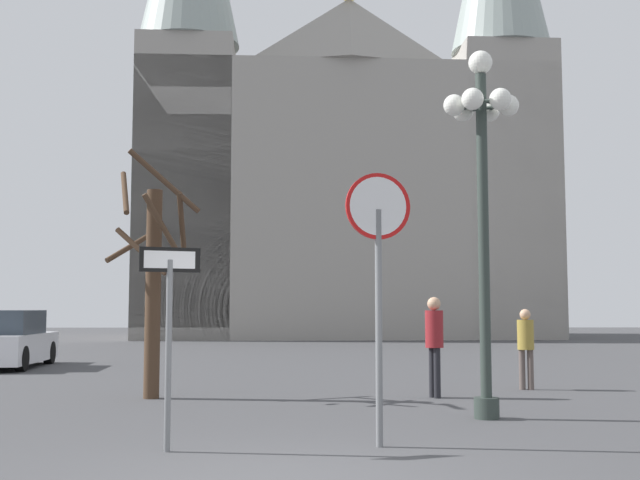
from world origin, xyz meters
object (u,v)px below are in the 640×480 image
object	(u,v)px
cathedral	(343,167)
pedestrian_standing	(434,336)
stop_sign	(378,253)
one_way_arrow_sign	(169,318)
bare_tree	(153,277)
street_lamp	(482,172)
pedestrian_walking	(526,341)
parked_car_near_white	(4,341)

from	to	relation	value
cathedral	pedestrian_standing	bearing A→B (deg)	-89.69
stop_sign	one_way_arrow_sign	xyz separation A→B (m)	(-2.36, -0.26, -0.74)
one_way_arrow_sign	bare_tree	bearing A→B (deg)	102.85
street_lamp	cathedral	bearing A→B (deg)	90.81
one_way_arrow_sign	bare_tree	distance (m)	5.33
street_lamp	bare_tree	size ratio (longest dim) A/B	1.26
one_way_arrow_sign	pedestrian_standing	distance (m)	6.46
cathedral	street_lamp	size ratio (longest dim) A/B	5.48
stop_sign	street_lamp	world-z (taller)	street_lamp
street_lamp	bare_tree	world-z (taller)	street_lamp
bare_tree	cathedral	bearing A→B (deg)	80.91
bare_tree	pedestrian_walking	world-z (taller)	bare_tree
pedestrian_walking	cathedral	bearing A→B (deg)	94.33
cathedral	bare_tree	world-z (taller)	cathedral
cathedral	stop_sign	xyz separation A→B (m)	(-1.28, -34.97, -7.36)
street_lamp	pedestrian_standing	distance (m)	3.66
street_lamp	pedestrian_standing	bearing A→B (deg)	96.38
cathedral	street_lamp	xyz separation A→B (m)	(0.46, -32.70, -6.01)
stop_sign	pedestrian_walking	world-z (taller)	stop_sign
one_way_arrow_sign	street_lamp	bearing A→B (deg)	31.70
stop_sign	bare_tree	world-z (taller)	bare_tree
bare_tree	pedestrian_walking	size ratio (longest dim) A/B	2.74
cathedral	pedestrian_walking	world-z (taller)	cathedral
parked_car_near_white	pedestrian_standing	xyz separation A→B (m)	(10.33, -7.30, 0.37)
bare_tree	parked_car_near_white	size ratio (longest dim) A/B	0.98
stop_sign	bare_tree	xyz separation A→B (m)	(-3.53, 4.89, -0.08)
one_way_arrow_sign	pedestrian_walking	world-z (taller)	one_way_arrow_sign
stop_sign	street_lamp	bearing A→B (deg)	52.51
stop_sign	parked_car_near_white	world-z (taller)	stop_sign
one_way_arrow_sign	street_lamp	size ratio (longest dim) A/B	0.42
one_way_arrow_sign	street_lamp	world-z (taller)	street_lamp
parked_car_near_white	street_lamp	bearing A→B (deg)	-43.19
stop_sign	bare_tree	size ratio (longest dim) A/B	0.74
cathedral	stop_sign	distance (m)	35.76
pedestrian_standing	stop_sign	bearing A→B (deg)	-106.25
stop_sign	street_lamp	size ratio (longest dim) A/B	0.58
stop_sign	pedestrian_standing	bearing A→B (deg)	73.75
one_way_arrow_sign	pedestrian_walking	size ratio (longest dim) A/B	1.44
pedestrian_walking	stop_sign	bearing A→B (deg)	-118.64
cathedral	one_way_arrow_sign	bearing A→B (deg)	-95.89
bare_tree	parked_car_near_white	world-z (taller)	bare_tree
parked_car_near_white	pedestrian_standing	bearing A→B (deg)	-35.25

